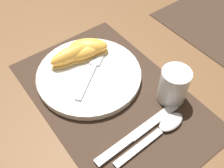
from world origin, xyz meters
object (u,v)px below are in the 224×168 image
Objects in this scene: citrus_wedge_1 at (82,53)px; citrus_wedge_0 at (89,47)px; citrus_wedge_2 at (72,55)px; plate at (89,75)px; juice_glass at (173,87)px; fork at (93,67)px; knife at (137,134)px; spoon at (163,129)px.

citrus_wedge_0 is at bearing 102.05° from citrus_wedge_1.
citrus_wedge_2 is (-0.00, -0.05, 0.00)m from citrus_wedge_0.
plate is at bearing -16.79° from citrus_wedge_1.
plate is at bearing -144.72° from juice_glass.
citrus_wedge_2 is (-0.06, -0.01, 0.03)m from plate.
citrus_wedge_0 is (-0.05, 0.02, 0.01)m from fork.
citrus_wedge_0 reaches higher than fork.
knife is 1.79× the size of citrus_wedge_1.
plate is 1.37× the size of spoon.
citrus_wedge_1 reaches higher than fork.
citrus_wedge_2 is at bearing -102.80° from citrus_wedge_1.
citrus_wedge_0 is (-0.22, -0.07, -0.00)m from juice_glass.
citrus_wedge_1 is (0.01, -0.02, -0.00)m from citrus_wedge_0.
citrus_wedge_2 reaches higher than citrus_wedge_0.
juice_glass is 0.53× the size of fork.
citrus_wedge_0 is 0.89× the size of citrus_wedge_2.
juice_glass is 0.24m from citrus_wedge_1.
spoon is at bearing 65.07° from knife.
juice_glass reaches higher than knife.
plate reaches higher than knife.
fork is (-0.20, 0.03, 0.02)m from knife.
spoon is at bearing -55.52° from juice_glass.
fork is at bearing 110.52° from plate.
fork is (-0.22, -0.02, 0.01)m from spoon.
plate is at bearing 177.02° from knife.
citrus_wedge_1 is (-0.05, 0.02, 0.02)m from plate.
fork is 1.27× the size of citrus_wedge_1.
citrus_wedge_0 is at bearing 89.73° from citrus_wedge_2.
knife is 1.40× the size of fork.
spoon is at bearing 9.87° from citrus_wedge_2.
spoon is at bearing 5.99° from fork.
plate is 0.08m from citrus_wedge_0.
spoon is at bearing 10.70° from plate.
citrus_wedge_2 is at bearing 179.39° from knife.
plate is at bearing -69.48° from fork.
citrus_wedge_0 reaches higher than citrus_wedge_1.
citrus_wedge_0 is at bearing 179.94° from spoon.
citrus_wedge_1 reaches higher than plate.
citrus_wedge_0 is at bearing 156.32° from fork.
citrus_wedge_2 is (-0.01, -0.02, 0.00)m from citrus_wedge_1.
knife is 1.19× the size of spoon.
spoon is 1.50× the size of citrus_wedge_1.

